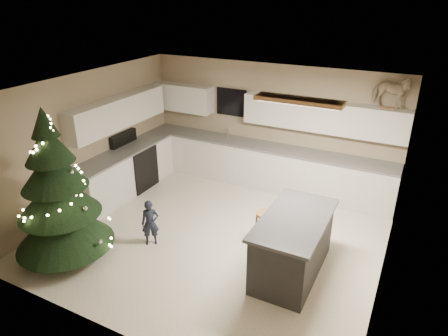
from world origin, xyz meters
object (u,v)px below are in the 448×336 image
Objects in this scene: island at (293,245)px; bar_stool at (265,220)px; toddler at (150,223)px; christmas_tree at (58,200)px; rocking_horse at (391,92)px.

island reaches higher than bar_stool.
island reaches higher than toddler.
christmas_tree reaches higher than island.
rocking_horse reaches higher than island.
toddler is (1.01, 0.88, -0.62)m from christmas_tree.
rocking_horse is at bearing 73.50° from island.
bar_stool is at bearing 33.15° from christmas_tree.
rocking_horse is (4.15, 3.92, 1.29)m from christmas_tree.
christmas_tree is 3.11× the size of toddler.
christmas_tree is at bearing -175.05° from toddler.
rocking_horse is (1.44, 2.16, 1.87)m from bar_stool.
bar_stool is 0.73× the size of toddler.
bar_stool is at bearing 155.91° from rocking_horse.
toddler is 1.11× the size of rocking_horse.
island is 2.92× the size of bar_stool.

